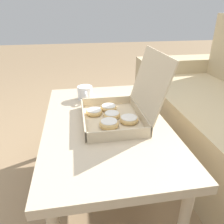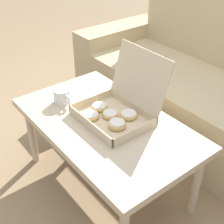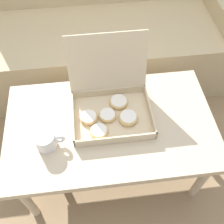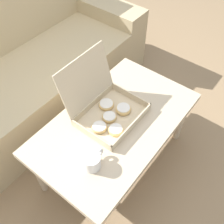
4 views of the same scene
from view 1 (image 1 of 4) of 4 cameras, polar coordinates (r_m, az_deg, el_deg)
The scene contains 4 objects.
ground_plane at distance 1.44m, azimuth 2.79°, elevation -18.70°, with size 12.00×12.00×0.00m, color #937756.
coffee_table at distance 1.16m, azimuth -1.80°, elevation -4.21°, with size 1.04×0.62×0.47m.
pastry_box at distance 1.12m, azimuth 2.13°, elevation 0.79°, with size 0.39×0.38×0.34m.
coffee_mug at distance 1.39m, azimuth -7.04°, elevation 4.96°, with size 0.14×0.09×0.08m.
Camera 1 is at (1.00, -0.24, 1.00)m, focal length 35.00 mm.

